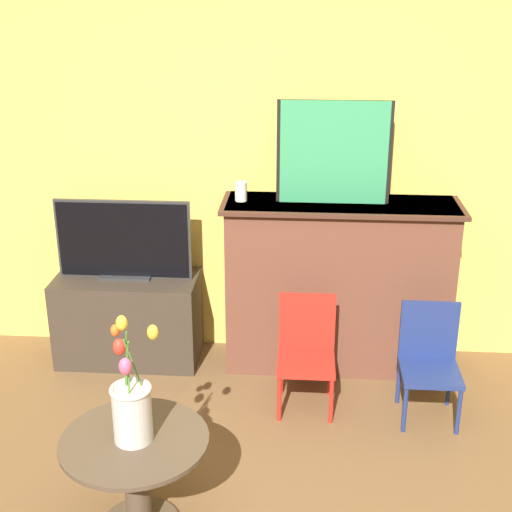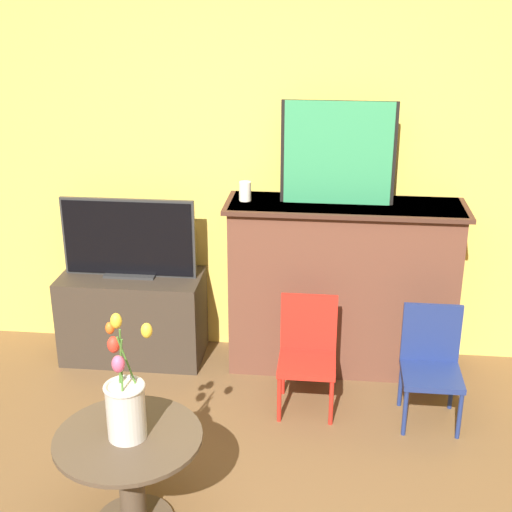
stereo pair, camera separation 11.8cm
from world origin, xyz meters
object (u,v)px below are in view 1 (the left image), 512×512
at_px(painting, 334,153).
at_px(tv_monitor, 123,241).
at_px(chair_red, 306,348).
at_px(chair_blue, 429,357).
at_px(vase_tulips, 132,405).

relative_size(painting, tv_monitor, 0.79).
bearing_deg(chair_red, chair_blue, -4.61).
bearing_deg(chair_blue, chair_red, 175.39).
xyz_separation_m(chair_blue, vase_tulips, (-1.38, -1.00, 0.28)).
xyz_separation_m(painting, chair_red, (-0.13, -0.47, -0.99)).
relative_size(chair_blue, vase_tulips, 1.19).
height_order(painting, tv_monitor, painting).
relative_size(chair_red, chair_blue, 1.00).
bearing_deg(painting, chair_red, -104.99).
bearing_deg(vase_tulips, painting, 61.04).
bearing_deg(vase_tulips, chair_blue, 35.87).
height_order(tv_monitor, chair_red, tv_monitor).
xyz_separation_m(tv_monitor, chair_red, (1.11, -0.44, -0.44)).
bearing_deg(tv_monitor, chair_red, -21.43).
bearing_deg(vase_tulips, chair_red, 55.76).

